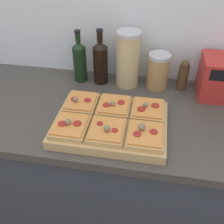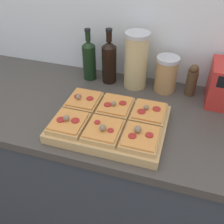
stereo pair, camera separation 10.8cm
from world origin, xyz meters
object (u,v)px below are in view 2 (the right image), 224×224
Objects in this scene: wine_bottle at (109,61)px; cutting_board at (110,124)px; grain_jar_short at (166,74)px; olive_oil_bottle at (89,59)px; grain_jar_tall at (136,60)px; pepper_mill at (192,80)px.

cutting_board is at bearing -71.89° from wine_bottle.
wine_bottle reaches higher than grain_jar_short.
olive_oil_bottle reaches higher than cutting_board.
pepper_mill is (0.28, 0.00, -0.06)m from grain_jar_tall.
olive_oil_bottle is at bearing 180.00° from grain_jar_short.
cutting_board is 0.43m from olive_oil_bottle.
olive_oil_bottle is at bearing 122.24° from cutting_board.
olive_oil_bottle is at bearing 180.00° from wine_bottle.
olive_oil_bottle is at bearing 180.00° from grain_jar_tall.
pepper_mill is at bearing 50.19° from cutting_board.
grain_jar_short is 0.13m from pepper_mill.
pepper_mill reaches higher than cutting_board.
pepper_mill is at bearing 0.00° from grain_jar_short.
cutting_board is 0.39m from wine_bottle.
grain_jar_tall is 1.76× the size of pepper_mill.
grain_jar_short is at bearing 0.00° from wine_bottle.
grain_jar_short is (0.29, 0.00, -0.03)m from wine_bottle.
wine_bottle is 1.77× the size of pepper_mill.
pepper_mill is (0.42, 0.00, -0.04)m from wine_bottle.
wine_bottle is at bearing 108.11° from cutting_board.
olive_oil_bottle is 0.40m from grain_jar_short.
grain_jar_tall is at bearing 0.00° from wine_bottle.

